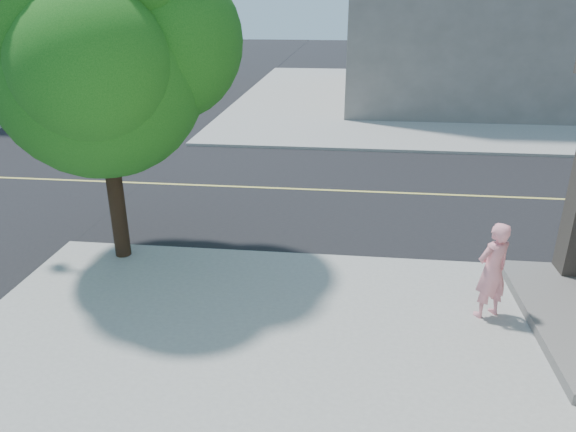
# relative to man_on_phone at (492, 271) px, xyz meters

# --- Properties ---
(ground) EXTENTS (140.00, 140.00, 0.00)m
(ground) POSITION_rel_man_on_phone_xyz_m (-7.74, 2.04, -0.99)
(ground) COLOR black
(ground) RESTS_ON ground
(road_ew) EXTENTS (140.00, 9.00, 0.01)m
(road_ew) POSITION_rel_man_on_phone_xyz_m (-7.74, 6.54, -0.99)
(road_ew) COLOR black
(road_ew) RESTS_ON ground
(sidewalk_ne) EXTENTS (29.00, 25.00, 0.12)m
(sidewalk_ne) POSITION_rel_man_on_phone_xyz_m (5.76, 23.54, -0.93)
(sidewalk_ne) COLOR #999994
(sidewalk_ne) RESTS_ON ground
(man_on_phone) EXTENTS (0.76, 0.67, 1.75)m
(man_on_phone) POSITION_rel_man_on_phone_xyz_m (0.00, 0.00, 0.00)
(man_on_phone) COLOR pink
(man_on_phone) RESTS_ON sidewalk_se
(street_tree) EXTENTS (5.01, 4.56, 6.65)m
(street_tree) POSITION_rel_man_on_phone_xyz_m (-7.13, 1.55, 3.42)
(street_tree) COLOR black
(street_tree) RESTS_ON sidewalk_se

